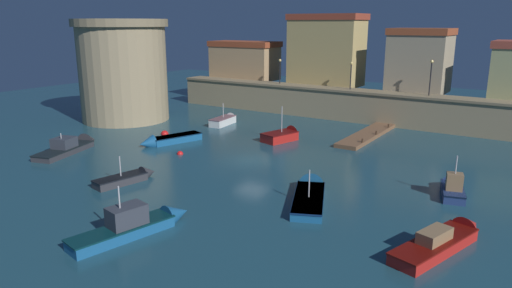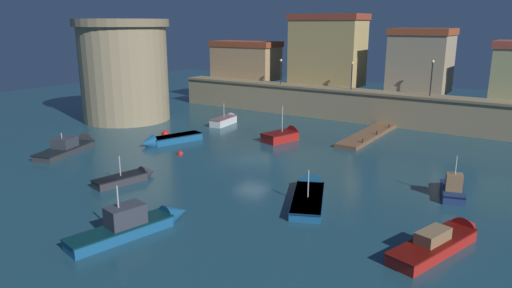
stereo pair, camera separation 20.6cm
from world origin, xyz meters
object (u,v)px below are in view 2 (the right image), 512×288
(moored_boat_4, at_px, (285,135))
(moored_boat_7, at_px, (129,177))
(moored_boat_2, at_px, (167,140))
(moored_boat_8, at_px, (452,187))
(moored_boat_0, at_px, (136,223))
(quay_lamp_1, at_px, (352,71))
(moored_boat_6, at_px, (74,146))
(moored_boat_3, at_px, (226,120))
(quay_lamp_2, at_px, (432,72))
(quay_lamp_0, at_px, (281,67))
(mooring_buoy_1, at_px, (165,134))
(moored_boat_5, at_px, (444,239))
(moored_boat_1, at_px, (309,192))
(mooring_buoy_0, at_px, (180,154))
(fortress_tower, at_px, (124,70))

(moored_boat_4, bearing_deg, moored_boat_7, -174.83)
(moored_boat_2, relative_size, moored_boat_4, 1.37)
(moored_boat_8, bearing_deg, moored_boat_4, 52.99)
(moored_boat_7, bearing_deg, moored_boat_2, 40.89)
(moored_boat_0, bearing_deg, moored_boat_8, -27.85)
(quay_lamp_1, bearing_deg, moored_boat_6, -120.38)
(moored_boat_2, xyz_separation_m, moored_boat_4, (8.21, 6.98, 0.10))
(moored_boat_3, bearing_deg, moored_boat_7, -168.75)
(quay_lamp_2, bearing_deg, moored_boat_6, -132.67)
(quay_lamp_0, distance_m, mooring_buoy_1, 17.61)
(quay_lamp_1, xyz_separation_m, moored_boat_5, (15.69, -26.15, -5.08))
(moored_boat_4, relative_size, mooring_buoy_1, 5.94)
(moored_boat_1, xyz_separation_m, mooring_buoy_0, (-13.38, 2.82, -0.28))
(moored_boat_3, xyz_separation_m, moored_boat_7, (5.83, -18.70, -0.13))
(moored_boat_3, distance_m, mooring_buoy_0, 12.35)
(mooring_buoy_0, bearing_deg, moored_boat_5, -13.40)
(moored_boat_4, distance_m, moored_boat_6, 18.57)
(moored_boat_5, height_order, moored_boat_8, moored_boat_8)
(quay_lamp_2, distance_m, moored_boat_0, 34.27)
(quay_lamp_0, relative_size, mooring_buoy_0, 5.53)
(quay_lamp_2, height_order, moored_boat_4, quay_lamp_2)
(moored_boat_7, bearing_deg, moored_boat_8, -52.09)
(quay_lamp_1, relative_size, moored_boat_7, 0.65)
(moored_boat_1, bearing_deg, moored_boat_2, 50.48)
(quay_lamp_1, height_order, moored_boat_8, quay_lamp_1)
(moored_boat_5, xyz_separation_m, moored_boat_8, (-1.21, 7.79, 0.06))
(quay_lamp_0, height_order, quay_lamp_2, quay_lamp_2)
(moored_boat_2, height_order, moored_boat_3, moored_boat_3)
(quay_lamp_0, distance_m, moored_boat_7, 28.80)
(quay_lamp_0, relative_size, moored_boat_6, 0.41)
(moored_boat_4, height_order, moored_boat_6, moored_boat_4)
(moored_boat_1, relative_size, moored_boat_6, 0.96)
(moored_boat_2, bearing_deg, mooring_buoy_1, -114.94)
(moored_boat_8, height_order, mooring_buoy_1, moored_boat_8)
(quay_lamp_0, xyz_separation_m, moored_boat_0, (11.08, -33.27, -4.91))
(moored_boat_7, bearing_deg, moored_boat_1, -59.01)
(mooring_buoy_1, bearing_deg, moored_boat_8, -4.12)
(quay_lamp_1, xyz_separation_m, mooring_buoy_0, (-6.22, -20.93, -5.46))
(moored_boat_3, height_order, moored_boat_8, moored_boat_8)
(quay_lamp_2, xyz_separation_m, moored_boat_5, (7.30, -26.15, -5.40))
(quay_lamp_0, xyz_separation_m, moored_boat_1, (16.15, -23.75, -5.14))
(quay_lamp_1, height_order, moored_boat_7, quay_lamp_1)
(fortress_tower, bearing_deg, quay_lamp_2, 24.75)
(moored_boat_3, bearing_deg, moored_boat_2, 177.76)
(quay_lamp_1, distance_m, moored_boat_0, 33.70)
(moored_boat_4, xyz_separation_m, mooring_buoy_1, (-10.91, -4.44, -0.44))
(moored_boat_0, relative_size, moored_boat_4, 1.56)
(quay_lamp_0, bearing_deg, moored_boat_2, -91.83)
(fortress_tower, height_order, quay_lamp_0, fortress_tower)
(quay_lamp_1, distance_m, moored_boat_1, 25.34)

